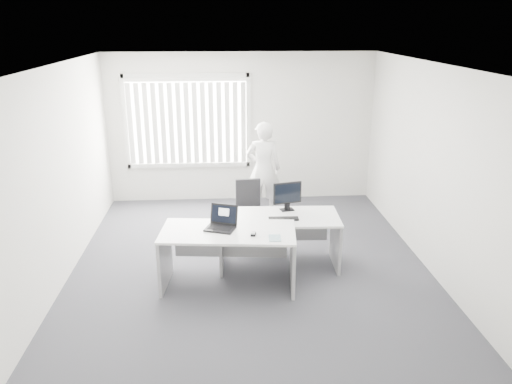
{
  "coord_description": "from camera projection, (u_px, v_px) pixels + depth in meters",
  "views": [
    {
      "loc": [
        -0.35,
        -6.29,
        3.32
      ],
      "look_at": [
        0.09,
        0.15,
        1.1
      ],
      "focal_mm": 35.0,
      "sensor_mm": 36.0,
      "label": 1
    }
  ],
  "objects": [
    {
      "name": "ground",
      "position": [
        251.0,
        269.0,
        7.04
      ],
      "size": [
        6.0,
        6.0,
        0.0
      ],
      "primitive_type": "plane",
      "color": "#45454C",
      "rests_on": "ground"
    },
    {
      "name": "wall_back",
      "position": [
        241.0,
        128.0,
        9.42
      ],
      "size": [
        5.0,
        0.02,
        2.8
      ],
      "primitive_type": "cube",
      "color": "silver",
      "rests_on": "ground"
    },
    {
      "name": "wall_front",
      "position": [
        273.0,
        290.0,
        3.75
      ],
      "size": [
        5.0,
        0.02,
        2.8
      ],
      "primitive_type": "cube",
      "color": "silver",
      "rests_on": "ground"
    },
    {
      "name": "wall_left",
      "position": [
        57.0,
        178.0,
        6.42
      ],
      "size": [
        0.02,
        6.0,
        2.8
      ],
      "primitive_type": "cube",
      "color": "silver",
      "rests_on": "ground"
    },
    {
      "name": "wall_right",
      "position": [
        434.0,
        171.0,
        6.75
      ],
      "size": [
        0.02,
        6.0,
        2.8
      ],
      "primitive_type": "cube",
      "color": "silver",
      "rests_on": "ground"
    },
    {
      "name": "ceiling",
      "position": [
        250.0,
        65.0,
        6.13
      ],
      "size": [
        5.0,
        6.0,
        0.02
      ],
      "primitive_type": "cube",
      "color": "white",
      "rests_on": "wall_back"
    },
    {
      "name": "window",
      "position": [
        187.0,
        121.0,
        9.26
      ],
      "size": [
        2.32,
        0.06,
        1.76
      ],
      "primitive_type": "cube",
      "color": "silver",
      "rests_on": "wall_back"
    },
    {
      "name": "blinds",
      "position": [
        187.0,
        124.0,
        9.22
      ],
      "size": [
        2.2,
        0.1,
        1.5
      ],
      "primitive_type": null,
      "color": "white",
      "rests_on": "wall_back"
    },
    {
      "name": "desk_near",
      "position": [
        228.0,
        246.0,
        6.44
      ],
      "size": [
        1.79,
        0.97,
        0.78
      ],
      "rotation": [
        0.0,
        0.0,
        -0.1
      ],
      "color": "white",
      "rests_on": "ground"
    },
    {
      "name": "desk_far",
      "position": [
        279.0,
        230.0,
        6.98
      ],
      "size": [
        1.69,
        0.84,
        0.76
      ],
      "rotation": [
        0.0,
        0.0,
        -0.04
      ],
      "color": "white",
      "rests_on": "ground"
    },
    {
      "name": "office_chair",
      "position": [
        249.0,
        221.0,
        7.97
      ],
      "size": [
        0.58,
        0.58,
        0.95
      ],
      "rotation": [
        0.0,
        0.0,
        0.09
      ],
      "color": "black",
      "rests_on": "ground"
    },
    {
      "name": "person",
      "position": [
        263.0,
        169.0,
        8.8
      ],
      "size": [
        0.65,
        0.45,
        1.69
      ],
      "primitive_type": "imported",
      "rotation": [
        0.0,
        0.0,
        3.07
      ],
      "color": "white",
      "rests_on": "ground"
    },
    {
      "name": "laptop",
      "position": [
        220.0,
        219.0,
        6.35
      ],
      "size": [
        0.46,
        0.43,
        0.29
      ],
      "primitive_type": null,
      "rotation": [
        0.0,
        0.0,
        -0.35
      ],
      "color": "black",
      "rests_on": "desk_near"
    },
    {
      "name": "paper_sheet",
      "position": [
        261.0,
        234.0,
        6.25
      ],
      "size": [
        0.27,
        0.2,
        0.0
      ],
      "primitive_type": "cube",
      "rotation": [
        0.0,
        0.0,
        0.04
      ],
      "color": "white",
      "rests_on": "desk_near"
    },
    {
      "name": "mouse",
      "position": [
        253.0,
        234.0,
        6.22
      ],
      "size": [
        0.08,
        0.11,
        0.04
      ],
      "primitive_type": null,
      "rotation": [
        0.0,
        0.0,
        -0.24
      ],
      "color": "#A8A8AA",
      "rests_on": "paper_sheet"
    },
    {
      "name": "booklet",
      "position": [
        275.0,
        238.0,
        6.14
      ],
      "size": [
        0.15,
        0.21,
        0.01
      ],
      "primitive_type": "cube",
      "rotation": [
        0.0,
        0.0,
        -0.05
      ],
      "color": "white",
      "rests_on": "desk_near"
    },
    {
      "name": "keyboard",
      "position": [
        284.0,
        219.0,
        6.79
      ],
      "size": [
        0.41,
        0.15,
        0.02
      ],
      "primitive_type": "cube",
      "rotation": [
        0.0,
        0.0,
        -0.03
      ],
      "color": "black",
      "rests_on": "desk_far"
    },
    {
      "name": "monitor",
      "position": [
        287.0,
        196.0,
        7.07
      ],
      "size": [
        0.43,
        0.22,
        0.42
      ],
      "primitive_type": null,
      "rotation": [
        0.0,
        0.0,
        0.24
      ],
      "color": "black",
      "rests_on": "desk_far"
    }
  ]
}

